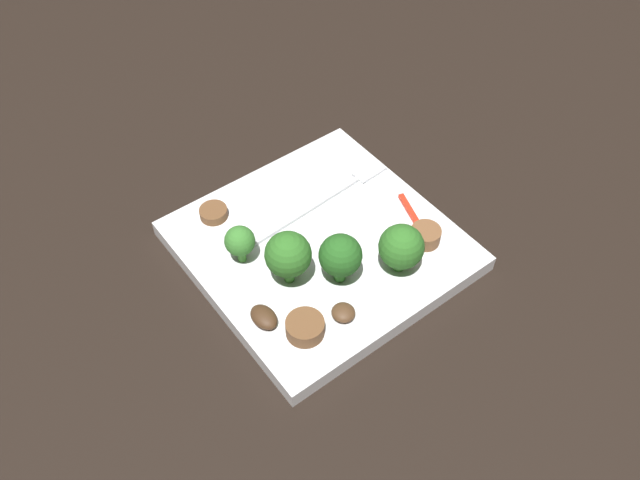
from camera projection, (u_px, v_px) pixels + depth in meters
ground_plane at (320, 251)px, 0.66m from camera, size 1.40×1.40×0.00m
plate at (320, 246)px, 0.66m from camera, size 0.24×0.24×0.02m
fork at (329, 197)px, 0.69m from camera, size 0.18×0.02×0.00m
broccoli_floret_0 at (340, 256)px, 0.59m from camera, size 0.04×0.04×0.05m
broccoli_floret_1 at (240, 241)px, 0.61m from camera, size 0.03×0.03×0.04m
broccoli_floret_2 at (288, 255)px, 0.59m from camera, size 0.04×0.04×0.06m
broccoli_floret_3 at (401, 247)px, 0.60m from camera, size 0.04×0.04×0.05m
sausage_slice_0 at (214, 213)px, 0.67m from camera, size 0.03×0.03×0.01m
sausage_slice_1 at (305, 327)px, 0.57m from camera, size 0.05×0.05×0.02m
sausage_slice_3 at (425, 235)px, 0.64m from camera, size 0.04×0.04×0.02m
mushroom_1 at (343, 313)px, 0.59m from camera, size 0.02×0.02×0.01m
mushroom_3 at (264, 317)px, 0.58m from camera, size 0.02×0.03×0.01m
pepper_strip_2 at (411, 212)px, 0.67m from camera, size 0.02×0.05×0.00m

